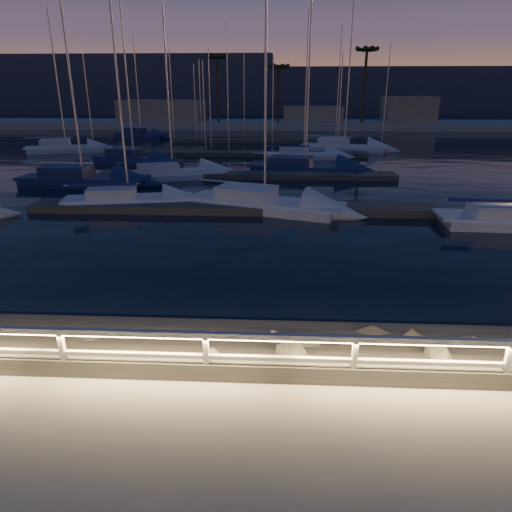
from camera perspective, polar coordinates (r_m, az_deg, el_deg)
The scene contains 19 objects.
ground at distance 10.06m, azimuth -11.95°, elevation -14.42°, with size 400.00×400.00×0.00m, color #AFAC9E.
harbor_water at distance 39.82m, azimuth -0.62°, elevation 10.58°, with size 400.00×440.00×0.60m.
guard_rail at distance 9.66m, azimuth -12.68°, elevation -10.60°, with size 44.11×0.12×1.06m.
floating_docks at distance 40.99m, azimuth -0.51°, elevation 11.66°, with size 22.00×36.00×0.40m.
far_shore at distance 82.24m, azimuth 1.20°, elevation 16.39°, with size 160.00×14.00×5.20m.
palm_left at distance 80.78m, azimuth -4.89°, elevation 23.25°, with size 3.00×3.00×11.20m.
palm_center at distance 81.04m, azimuth 2.84°, elevation 22.33°, with size 3.00×3.00×9.70m.
palm_right at distance 81.30m, azimuth 13.68°, elevation 23.41°, with size 3.00×3.00×12.20m.
distant_hills at distance 143.78m, azimuth -7.33°, elevation 19.61°, with size 230.00×37.50×18.00m.
sailboat_b at distance 26.89m, azimuth -16.00°, elevation 6.85°, with size 7.34×3.38×12.08m.
sailboat_c at distance 25.13m, azimuth 0.59°, elevation 6.81°, with size 8.84×5.14×14.50m.
sailboat_e at distance 42.92m, azimuth -15.24°, elevation 11.71°, with size 7.91×4.28×13.07m.
sailboat_f at distance 33.87m, azimuth -21.13°, elevation 9.01°, with size 8.82×2.98×14.84m.
sailboat_g at distance 34.79m, azimuth -10.72°, elevation 10.18°, with size 8.36×5.07×13.76m.
sailboat_h at distance 37.11m, azimuth 5.82°, elevation 11.04°, with size 9.39×4.55×15.31m.
sailboat_i at distance 53.17m, azimuth -22.85°, elevation 12.39°, with size 8.31×4.73×13.75m.
sailboat_k at distance 51.30m, azimuth 10.70°, elevation 13.33°, with size 9.37×4.65×15.33m.
sailboat_l at distance 44.78m, azimuth 5.71°, elevation 12.53°, with size 7.61×2.46×12.75m.
sailboat_m at distance 66.11m, azimuth -14.32°, elevation 14.51°, with size 7.78×4.16×12.84m.
Camera 1 is at (2.43, -7.97, 5.63)m, focal length 32.00 mm.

